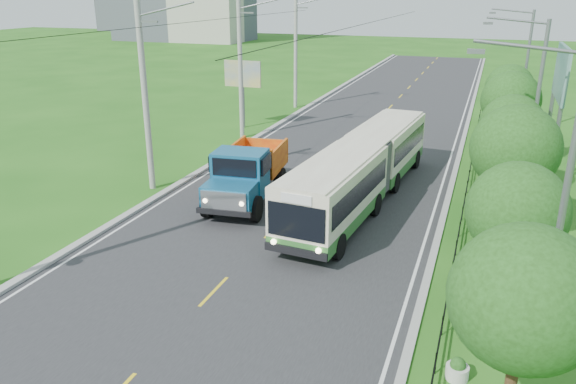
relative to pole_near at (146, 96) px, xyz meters
The scene contains 28 objects.
ground 13.24m from the pole_near, 47.45° to the right, with size 240.00×240.00×0.00m, color #205915.
road 14.67m from the pole_near, 53.09° to the left, with size 14.00×120.00×0.02m, color #28282B.
curb_left 12.14m from the pole_near, 84.48° to the left, with size 0.40×120.00×0.15m, color #9E9E99.
curb_right 19.60m from the pole_near, 35.52° to the left, with size 0.30×120.00×0.10m, color #9E9E99.
edge_line_left 12.22m from the pole_near, 81.66° to the left, with size 0.12×120.00×0.00m, color silver.
edge_line_right 19.21m from the pole_near, 36.41° to the left, with size 0.12×120.00×0.00m, color silver.
centre_dash 13.23m from the pole_near, 47.45° to the right, with size 0.12×2.20×0.00m, color yellow.
railing_right 17.68m from the pole_near, 17.09° to the left, with size 0.04×40.00×0.60m, color black.
pole_near is the anchor object (origin of this frame).
pole_mid 12.00m from the pole_near, 90.00° to the left, with size 3.51×0.32×10.00m.
pole_far 24.00m from the pole_near, 90.00° to the left, with size 3.51×0.32×10.00m.
tree_front 22.26m from the pole_near, 35.36° to the right, with size 3.36×3.41×5.60m.
tree_second 19.44m from the pole_near, 20.74° to the right, with size 3.18×3.26×5.30m.
tree_third 18.17m from the pole_near, ahead, with size 3.60×3.62×6.00m.
tree_fourth 18.89m from the pole_near, 15.84° to the left, with size 3.24×3.31×5.40m.
tree_fifth 21.31m from the pole_near, 31.59° to the left, with size 3.48×3.52×5.80m.
tree_back 24.98m from the pole_near, 43.41° to the left, with size 3.30×3.36×5.50m.
streetlight_near 20.94m from the pole_near, 25.46° to the right, with size 3.02×0.20×9.07m.
streetlight_mid 19.56m from the pole_near, 14.81° to the left, with size 3.02×0.20×9.07m.
streetlight_far 26.80m from the pole_near, 45.14° to the left, with size 3.02×0.20×9.07m.
planter_front 20.70m from the pole_near, 33.12° to the right, with size 0.64×0.64×0.67m.
planter_near 17.79m from the pole_near, 10.09° to the right, with size 0.64×0.64×0.67m.
planter_mid 18.23m from the pole_near, 16.52° to the left, with size 0.64×0.64×0.67m.
planter_far 21.83m from the pole_near, 37.63° to the left, with size 0.64×0.64×0.67m.
billboard_left 15.10m from the pole_near, 94.72° to the left, with size 3.00×0.20×5.20m.
billboard_right 23.32m from the pole_near, 28.14° to the left, with size 0.24×6.00×7.30m.
bus 11.80m from the pole_near, ahead, with size 4.12×16.55×3.16m.
dump_truck 6.65m from the pole_near, ahead, with size 3.39×7.25×2.95m.
Camera 1 is at (8.56, -15.87, 10.27)m, focal length 35.00 mm.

